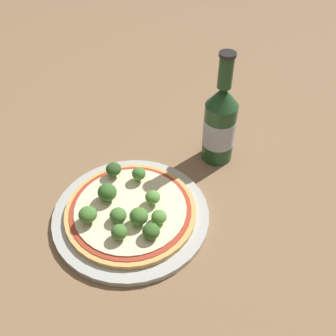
# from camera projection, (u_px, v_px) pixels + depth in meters

# --- Properties ---
(ground_plane) EXTENTS (3.00, 3.00, 0.00)m
(ground_plane) POSITION_uv_depth(u_px,v_px,m) (134.00, 215.00, 0.73)
(ground_plane) COLOR #846647
(plate) EXTENTS (0.29, 0.29, 0.01)m
(plate) POSITION_uv_depth(u_px,v_px,m) (130.00, 215.00, 0.73)
(plate) COLOR #B2B7B2
(plate) RESTS_ON ground_plane
(pizza) EXTENTS (0.24, 0.24, 0.01)m
(pizza) POSITION_uv_depth(u_px,v_px,m) (130.00, 210.00, 0.72)
(pizza) COLOR tan
(pizza) RESTS_ON plate
(broccoli_floret_0) EXTENTS (0.03, 0.03, 0.03)m
(broccoli_floret_0) POSITION_uv_depth(u_px,v_px,m) (107.00, 192.00, 0.71)
(broccoli_floret_0) COLOR #89A866
(broccoli_floret_0) RESTS_ON pizza
(broccoli_floret_1) EXTENTS (0.03, 0.03, 0.03)m
(broccoli_floret_1) POSITION_uv_depth(u_px,v_px,m) (114.00, 169.00, 0.76)
(broccoli_floret_1) COLOR #89A866
(broccoli_floret_1) RESTS_ON pizza
(broccoli_floret_2) EXTENTS (0.03, 0.03, 0.03)m
(broccoli_floret_2) POSITION_uv_depth(u_px,v_px,m) (139.00, 216.00, 0.67)
(broccoli_floret_2) COLOR #89A866
(broccoli_floret_2) RESTS_ON pizza
(broccoli_floret_3) EXTENTS (0.03, 0.03, 0.03)m
(broccoli_floret_3) POSITION_uv_depth(u_px,v_px,m) (88.00, 214.00, 0.68)
(broccoli_floret_3) COLOR #89A866
(broccoli_floret_3) RESTS_ON pizza
(broccoli_floret_4) EXTENTS (0.03, 0.03, 0.03)m
(broccoli_floret_4) POSITION_uv_depth(u_px,v_px,m) (118.00, 215.00, 0.68)
(broccoli_floret_4) COLOR #89A866
(broccoli_floret_4) RESTS_ON pizza
(broccoli_floret_5) EXTENTS (0.03, 0.03, 0.03)m
(broccoli_floret_5) POSITION_uv_depth(u_px,v_px,m) (119.00, 232.00, 0.65)
(broccoli_floret_5) COLOR #89A866
(broccoli_floret_5) RESTS_ON pizza
(broccoli_floret_6) EXTENTS (0.03, 0.03, 0.02)m
(broccoli_floret_6) POSITION_uv_depth(u_px,v_px,m) (159.00, 217.00, 0.68)
(broccoli_floret_6) COLOR #89A866
(broccoli_floret_6) RESTS_ON pizza
(broccoli_floret_7) EXTENTS (0.03, 0.03, 0.03)m
(broccoli_floret_7) POSITION_uv_depth(u_px,v_px,m) (139.00, 174.00, 0.75)
(broccoli_floret_7) COLOR #89A866
(broccoli_floret_7) RESTS_ON pizza
(broccoli_floret_8) EXTENTS (0.03, 0.03, 0.03)m
(broccoli_floret_8) POSITION_uv_depth(u_px,v_px,m) (153.00, 197.00, 0.71)
(broccoli_floret_8) COLOR #89A866
(broccoli_floret_8) RESTS_ON pizza
(broccoli_floret_9) EXTENTS (0.03, 0.03, 0.03)m
(broccoli_floret_9) POSITION_uv_depth(u_px,v_px,m) (151.00, 231.00, 0.66)
(broccoli_floret_9) COLOR #89A866
(broccoli_floret_9) RESTS_ON pizza
(beer_bottle) EXTENTS (0.07, 0.07, 0.24)m
(beer_bottle) POSITION_uv_depth(u_px,v_px,m) (220.00, 123.00, 0.79)
(beer_bottle) COLOR #234C28
(beer_bottle) RESTS_ON ground_plane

